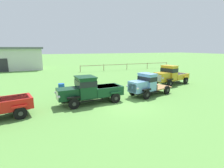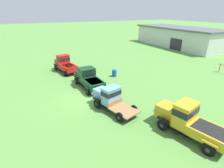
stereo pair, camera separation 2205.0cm
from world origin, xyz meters
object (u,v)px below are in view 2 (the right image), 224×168
object	(u,v)px
vintage_truck_midrow_center	(110,97)
farm_shed	(178,37)
vintage_truck_foreground_near	(65,64)
vintage_truck_far_side	(188,120)
oil_drum_beside_row	(114,73)
vintage_truck_second_in_line	(88,78)

from	to	relation	value
vintage_truck_midrow_center	farm_shed	bearing A→B (deg)	124.42
vintage_truck_foreground_near	vintage_truck_far_side	distance (m)	17.73
vintage_truck_foreground_near	oil_drum_beside_row	xyz separation A→B (m)	(4.86, 5.16, -0.65)
vintage_truck_foreground_near	oil_drum_beside_row	bearing A→B (deg)	46.73
oil_drum_beside_row	vintage_truck_midrow_center	bearing A→B (deg)	-30.54
vintage_truck_midrow_center	vintage_truck_far_side	world-z (taller)	vintage_truck_far_side
vintage_truck_foreground_near	vintage_truck_second_in_line	distance (m)	6.62
vintage_truck_foreground_near	vintage_truck_midrow_center	world-z (taller)	vintage_truck_foreground_near
vintage_truck_second_in_line	vintage_truck_far_side	bearing A→B (deg)	16.91
farm_shed	vintage_truck_second_in_line	bearing A→B (deg)	-63.72
vintage_truck_second_in_line	oil_drum_beside_row	xyz separation A→B (m)	(-1.68, 4.12, -0.62)
farm_shed	vintage_truck_far_side	world-z (taller)	farm_shed
vintage_truck_far_side	vintage_truck_second_in_line	bearing A→B (deg)	-163.09
vintage_truck_foreground_near	vintage_truck_midrow_center	xyz separation A→B (m)	(11.71, 1.12, -0.05)
vintage_truck_second_in_line	vintage_truck_midrow_center	bearing A→B (deg)	0.82
vintage_truck_far_side	oil_drum_beside_row	distance (m)	12.40
vintage_truck_midrow_center	oil_drum_beside_row	bearing A→B (deg)	149.46
oil_drum_beside_row	farm_shed	bearing A→B (deg)	116.98
vintage_truck_far_side	farm_shed	bearing A→B (deg)	135.11
vintage_truck_second_in_line	vintage_truck_midrow_center	world-z (taller)	vintage_truck_second_in_line
vintage_truck_second_in_line	oil_drum_beside_row	bearing A→B (deg)	112.22
vintage_truck_midrow_center	oil_drum_beside_row	size ratio (longest dim) A/B	5.33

